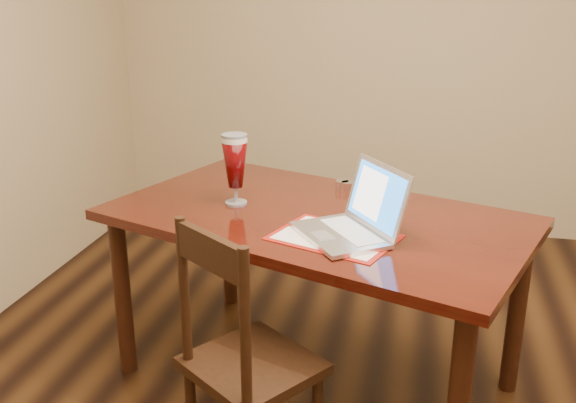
# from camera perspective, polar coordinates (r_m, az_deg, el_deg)

# --- Properties ---
(dining_table) EXTENTS (1.90, 1.46, 1.09)m
(dining_table) POSITION_cam_1_polar(r_m,az_deg,el_deg) (2.66, 2.36, -2.82)
(dining_table) COLOR #431108
(dining_table) RESTS_ON ground
(dining_chair) EXTENTS (0.56, 0.56, 0.97)m
(dining_chair) POSITION_cam_1_polar(r_m,az_deg,el_deg) (2.28, -3.87, -13.96)
(dining_chair) COLOR black
(dining_chair) RESTS_ON ground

